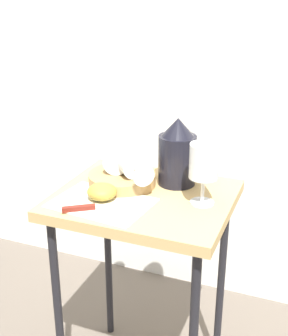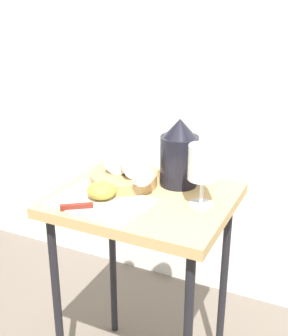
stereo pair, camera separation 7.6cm
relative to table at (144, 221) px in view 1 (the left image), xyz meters
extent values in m
cube|color=white|center=(0.00, 0.59, 0.36)|extent=(2.40, 0.03, 1.89)
cube|color=tan|center=(0.00, 0.00, 0.07)|extent=(0.48, 0.41, 0.03)
cylinder|color=black|center=(-0.20, -0.17, -0.27)|extent=(0.02, 0.02, 0.64)
cylinder|color=black|center=(-0.20, 0.17, -0.27)|extent=(0.02, 0.02, 0.64)
cylinder|color=black|center=(0.20, 0.17, -0.27)|extent=(0.02, 0.02, 0.64)
cube|color=silver|center=(-0.08, -0.09, 0.08)|extent=(0.27, 0.21, 0.00)
cylinder|color=tan|center=(-0.08, 0.04, 0.10)|extent=(0.19, 0.19, 0.03)
cylinder|color=black|center=(0.06, 0.11, 0.15)|extent=(0.11, 0.11, 0.15)
cylinder|color=#D1661E|center=(0.06, 0.11, 0.13)|extent=(0.10, 0.10, 0.08)
cone|color=black|center=(0.06, 0.11, 0.25)|extent=(0.09, 0.09, 0.05)
torus|color=black|center=(0.13, 0.11, 0.16)|extent=(0.07, 0.01, 0.07)
cylinder|color=silver|center=(0.16, 0.01, 0.08)|extent=(0.06, 0.06, 0.00)
cylinder|color=silver|center=(0.16, 0.01, 0.12)|extent=(0.01, 0.01, 0.07)
cylinder|color=silver|center=(0.16, 0.01, 0.20)|extent=(0.08, 0.08, 0.09)
cylinder|color=#D1661E|center=(0.16, 0.01, 0.18)|extent=(0.07, 0.07, 0.05)
cylinder|color=silver|center=(-0.11, 0.06, 0.15)|extent=(0.09, 0.10, 0.07)
cylinder|color=silver|center=(-0.12, 0.13, 0.15)|extent=(0.02, 0.06, 0.01)
cylinder|color=silver|center=(-0.13, 0.16, 0.15)|extent=(0.06, 0.02, 0.06)
cylinder|color=silver|center=(-0.06, 0.04, 0.15)|extent=(0.11, 0.11, 0.07)
cylinder|color=silver|center=(-0.01, -0.01, 0.15)|extent=(0.05, 0.05, 0.01)
cylinder|color=silver|center=(0.01, -0.03, 0.15)|extent=(0.05, 0.05, 0.06)
ellipsoid|color=#B29938|center=(-0.09, -0.07, 0.11)|extent=(0.08, 0.08, 0.04)
cube|color=silver|center=(-0.03, -0.10, 0.09)|extent=(0.12, 0.09, 0.00)
cube|color=maroon|center=(-0.12, -0.16, 0.09)|extent=(0.08, 0.06, 0.01)
camera|label=1|loc=(0.43, -1.07, 0.62)|focal=49.18mm
camera|label=2|loc=(0.50, -1.04, 0.62)|focal=49.18mm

